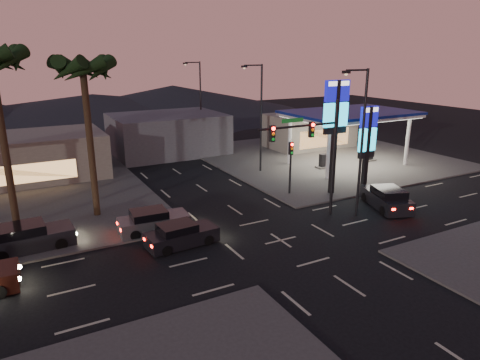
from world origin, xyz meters
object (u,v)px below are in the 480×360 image
traffic_signal_mast (314,144)px  car_lane_b_front (153,221)px  gas_station (350,115)px  pylon_sign_short (368,137)px  pylon_sign_tall (336,115)px  suv_station (386,198)px  car_lane_a_front (181,235)px  car_lane_b_mid (28,238)px

traffic_signal_mast → car_lane_b_front: bearing=163.3°
gas_station → pylon_sign_short: size_ratio=1.74×
traffic_signal_mast → pylon_sign_tall: bearing=36.5°
pylon_sign_tall → suv_station: pylon_sign_tall is taller
gas_station → suv_station: gas_station is taller
traffic_signal_mast → suv_station: 7.72m
pylon_sign_tall → car_lane_a_front: 15.54m
pylon_sign_short → car_lane_b_mid: size_ratio=1.39×
gas_station → pylon_sign_tall: size_ratio=1.36×
pylon_sign_tall → pylon_sign_short: (2.50, -1.00, -1.74)m
pylon_sign_tall → car_lane_a_front: pylon_sign_tall is taller
gas_station → car_lane_a_front: 24.08m
car_lane_b_front → suv_station: bearing=-13.5°
suv_station → pylon_sign_short: bearing=73.2°
pylon_sign_tall → car_lane_a_front: (-14.06, -3.26, -5.74)m
gas_station → car_lane_b_front: (-22.38, -6.96, -4.40)m
pylon_sign_short → car_lane_b_mid: bearing=176.9°
pylon_sign_short → traffic_signal_mast: 7.69m
pylon_sign_tall → pylon_sign_short: pylon_sign_tall is taller
pylon_sign_short → car_lane_b_mid: 24.85m
traffic_signal_mast → car_lane_a_front: size_ratio=1.82×
car_lane_b_front → suv_station: (16.35, -3.94, 0.06)m
car_lane_b_front → car_lane_b_mid: 7.17m
car_lane_b_front → pylon_sign_short: bearing=-1.8°
pylon_sign_short → traffic_signal_mast: bearing=-160.9°
car_lane_b_mid → gas_station: bearing=11.8°
gas_station → car_lane_b_front: size_ratio=2.67×
gas_station → suv_station: 13.19m
gas_station → car_lane_b_mid: size_ratio=2.43×
car_lane_b_mid → suv_station: 23.95m
pylon_sign_tall → car_lane_a_front: bearing=-167.0°
car_lane_a_front → pylon_sign_tall: bearing=13.0°
car_lane_a_front → suv_station: suv_station is taller
pylon_sign_short → car_lane_b_front: pylon_sign_short is taller
pylon_sign_short → traffic_signal_mast: size_ratio=0.88×
pylon_sign_tall → car_lane_b_mid: 22.72m
pylon_sign_tall → car_lane_b_mid: pylon_sign_tall is taller
car_lane_a_front → suv_station: size_ratio=0.86×
pylon_sign_tall → gas_station: bearing=40.9°
car_lane_a_front → car_lane_b_front: bearing=106.2°
traffic_signal_mast → car_lane_b_front: traffic_signal_mast is taller
traffic_signal_mast → gas_station: bearing=39.3°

